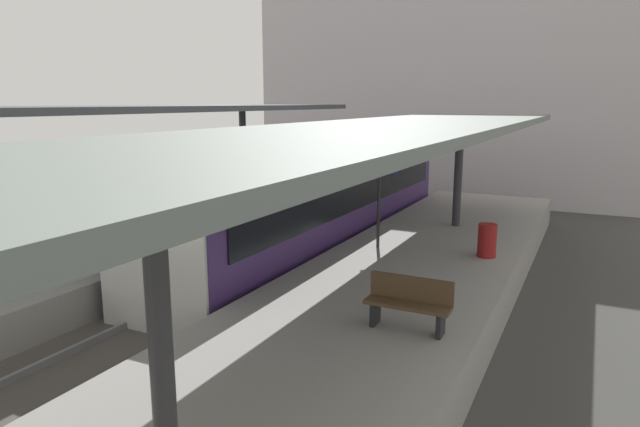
% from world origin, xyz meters
% --- Properties ---
extents(ground_plane, '(80.00, 80.00, 0.00)m').
position_xyz_m(ground_plane, '(0.00, 0.00, 0.00)').
color(ground_plane, '#383835').
extents(platform_left, '(4.40, 28.00, 1.00)m').
position_xyz_m(platform_left, '(-3.80, 0.00, 0.50)').
color(platform_left, gray).
rests_on(platform_left, ground_plane).
extents(platform_right, '(4.40, 28.00, 1.00)m').
position_xyz_m(platform_right, '(3.80, 0.00, 0.50)').
color(platform_right, gray).
rests_on(platform_right, ground_plane).
extents(track_ballast, '(3.20, 28.00, 0.20)m').
position_xyz_m(track_ballast, '(0.00, 0.00, 0.10)').
color(track_ballast, '#4C4742').
rests_on(track_ballast, ground_plane).
extents(rail_near_side, '(0.08, 28.00, 0.14)m').
position_xyz_m(rail_near_side, '(-0.72, 0.00, 0.27)').
color(rail_near_side, slate).
rests_on(rail_near_side, track_ballast).
extents(rail_far_side, '(0.08, 28.00, 0.14)m').
position_xyz_m(rail_far_side, '(0.72, 0.00, 0.27)').
color(rail_far_side, slate).
rests_on(rail_far_side, track_ballast).
extents(commuter_train, '(2.78, 14.51, 3.10)m').
position_xyz_m(commuter_train, '(0.00, 6.17, 1.73)').
color(commuter_train, '#472D6B').
rests_on(commuter_train, track_ballast).
extents(canopy_left, '(4.18, 21.00, 3.55)m').
position_xyz_m(canopy_left, '(-3.80, 1.40, 4.42)').
color(canopy_left, '#333335').
rests_on(canopy_left, platform_left).
extents(canopy_right, '(4.18, 21.00, 3.22)m').
position_xyz_m(canopy_right, '(3.80, 1.40, 4.10)').
color(canopy_right, '#333335').
rests_on(canopy_right, platform_right).
extents(platform_bench, '(1.40, 0.41, 0.86)m').
position_xyz_m(platform_bench, '(4.89, -0.40, 1.46)').
color(platform_bench, black).
rests_on(platform_bench, platform_right).
extents(platform_sign, '(0.90, 0.08, 2.21)m').
position_xyz_m(platform_sign, '(2.60, 4.26, 2.62)').
color(platform_sign, '#262628').
rests_on(platform_sign, platform_right).
extents(litter_bin, '(0.44, 0.44, 0.80)m').
position_xyz_m(litter_bin, '(5.25, 4.60, 1.40)').
color(litter_bin, maroon).
rests_on(litter_bin, platform_right).
extents(station_building_backdrop, '(18.00, 6.00, 11.00)m').
position_xyz_m(station_building_backdrop, '(0.24, 20.00, 5.50)').
color(station_building_backdrop, '#B7B2B7').
rests_on(station_building_backdrop, ground_plane).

